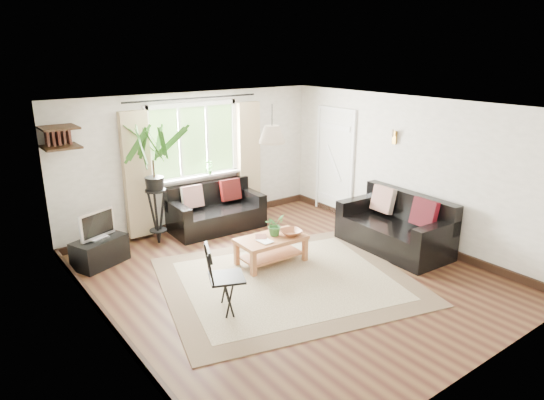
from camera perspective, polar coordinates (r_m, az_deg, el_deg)
floor at (r=6.99m, az=1.98°, el=-9.03°), size 5.50×5.50×0.00m
ceiling at (r=6.30m, az=2.21°, el=10.90°), size 5.50×5.50×0.00m
wall_back at (r=8.79m, az=-9.22°, el=4.62°), size 5.00×0.02×2.40m
wall_front at (r=4.86m, az=22.97°, el=-7.27°), size 5.00×0.02×2.40m
wall_left at (r=5.43m, az=-19.05°, el=-4.23°), size 0.02×5.50×2.40m
wall_right at (r=8.29m, az=15.74°, el=3.42°), size 0.02×5.50×2.40m
rug at (r=6.87m, az=1.79°, el=-9.43°), size 3.97×3.63×0.02m
window at (r=8.68m, az=-9.21°, el=6.83°), size 2.50×0.16×2.16m
door at (r=9.41m, az=7.38°, el=4.31°), size 0.06×0.96×2.06m
corner_shelf at (r=7.66m, az=-23.71°, el=6.77°), size 0.50×0.50×0.34m
pendant_lamp at (r=6.66m, az=0.00°, el=8.23°), size 0.36×0.36×0.54m
wall_sconce at (r=8.31m, az=14.11°, el=7.39°), size 0.12×0.12×0.28m
sofa_back at (r=8.69m, az=-6.55°, el=-1.01°), size 1.66×0.88×0.77m
sofa_right at (r=8.00m, az=14.15°, el=-2.76°), size 1.84×0.98×0.85m
coffee_table at (r=7.32m, az=-0.10°, el=-5.94°), size 1.05×0.60×0.42m
table_plant at (r=7.27m, az=0.30°, el=-2.96°), size 0.35×0.32×0.32m
bowl at (r=7.32m, az=2.26°, el=-3.84°), size 0.37×0.37×0.08m
book_a at (r=7.03m, az=-1.43°, el=-5.02°), size 0.19×0.25×0.02m
book_b at (r=7.22m, az=-1.96°, el=-4.39°), size 0.26×0.28×0.02m
tv_stand at (r=7.73m, az=-19.57°, el=-5.73°), size 0.88×0.69×0.42m
tv at (r=7.58m, az=-19.90°, el=-2.70°), size 0.62×0.41×0.45m
palm_stand at (r=8.05m, az=-13.62°, el=1.71°), size 0.92×0.92×2.00m
folding_chair at (r=5.99m, az=-5.35°, el=-9.21°), size 0.59×0.59×0.88m
sill_plant at (r=8.83m, az=-7.38°, el=3.87°), size 0.14×0.10×0.27m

